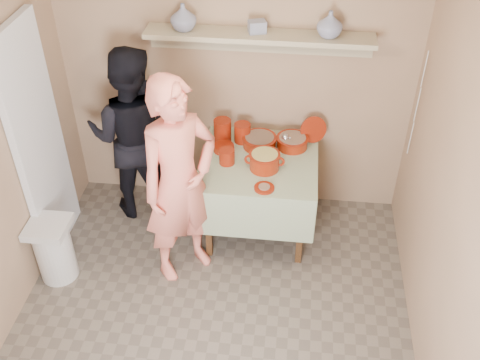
# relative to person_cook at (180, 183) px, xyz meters

# --- Properties ---
(ground) EXTENTS (3.50, 3.50, 0.00)m
(ground) POSITION_rel_person_cook_xyz_m (0.31, -0.75, -0.88)
(ground) COLOR #62584D
(ground) RESTS_ON ground
(tile_panel) EXTENTS (0.06, 0.70, 2.00)m
(tile_panel) POSITION_rel_person_cook_xyz_m (-1.15, 0.20, 0.12)
(tile_panel) COLOR silver
(tile_panel) RESTS_ON ground
(plate_stack_a) EXTENTS (0.15, 0.15, 0.20)m
(plate_stack_a) POSITION_rel_person_cook_xyz_m (0.21, 0.79, -0.02)
(plate_stack_a) COLOR #6F1205
(plate_stack_a) RESTS_ON serving_table
(plate_stack_b) EXTENTS (0.14, 0.14, 0.17)m
(plate_stack_b) POSITION_rel_person_cook_xyz_m (0.39, 0.79, -0.03)
(plate_stack_b) COLOR #6F1205
(plate_stack_b) RESTS_ON serving_table
(bowl_stack) EXTENTS (0.13, 0.13, 0.13)m
(bowl_stack) POSITION_rel_person_cook_xyz_m (0.30, 0.46, -0.05)
(bowl_stack) COLOR #6F1205
(bowl_stack) RESTS_ON serving_table
(empty_bowl) EXTENTS (0.18, 0.18, 0.05)m
(empty_bowl) POSITION_rel_person_cook_xyz_m (0.25, 0.63, -0.09)
(empty_bowl) COLOR #6F1205
(empty_bowl) RESTS_ON serving_table
(propped_lid) EXTENTS (0.25, 0.16, 0.23)m
(propped_lid) POSITION_rel_person_cook_xyz_m (0.99, 0.86, 0.00)
(propped_lid) COLOR #6F1205
(propped_lid) RESTS_ON serving_table
(vase_right) EXTENTS (0.23, 0.23, 0.20)m
(vase_right) POSITION_rel_person_cook_xyz_m (1.04, 0.87, 0.94)
(vase_right) COLOR navy
(vase_right) RESTS_ON wall_shelf
(vase_left) EXTENTS (0.28, 0.28, 0.21)m
(vase_left) POSITION_rel_person_cook_xyz_m (-0.08, 0.87, 0.94)
(vase_left) COLOR navy
(vase_left) RESTS_ON wall_shelf
(ceramic_box) EXTENTS (0.16, 0.13, 0.09)m
(ceramic_box) POSITION_rel_person_cook_xyz_m (0.49, 0.88, 0.89)
(ceramic_box) COLOR navy
(ceramic_box) RESTS_ON wall_shelf
(person_cook) EXTENTS (0.76, 0.75, 1.76)m
(person_cook) POSITION_rel_person_cook_xyz_m (0.00, 0.00, 0.00)
(person_cook) COLOR #F57B6A
(person_cook) RESTS_ON ground
(person_helper) EXTENTS (0.81, 0.65, 1.63)m
(person_helper) POSITION_rel_person_cook_xyz_m (-0.56, 0.70, -0.07)
(person_helper) COLOR black
(person_helper) RESTS_ON ground
(room_shell) EXTENTS (3.04, 3.54, 2.62)m
(room_shell) POSITION_rel_person_cook_xyz_m (0.31, -0.75, 0.73)
(room_shell) COLOR #A17F63
(room_shell) RESTS_ON ground
(serving_table) EXTENTS (0.97, 0.97, 0.76)m
(serving_table) POSITION_rel_person_cook_xyz_m (0.56, 0.53, -0.24)
(serving_table) COLOR #4C2D16
(serving_table) RESTS_ON ground
(cazuela_meat_a) EXTENTS (0.30, 0.30, 0.10)m
(cazuela_meat_a) POSITION_rel_person_cook_xyz_m (0.54, 0.72, -0.06)
(cazuela_meat_a) COLOR #711305
(cazuela_meat_a) RESTS_ON serving_table
(cazuela_meat_b) EXTENTS (0.28, 0.28, 0.10)m
(cazuela_meat_b) POSITION_rel_person_cook_xyz_m (0.82, 0.75, -0.06)
(cazuela_meat_b) COLOR #711305
(cazuela_meat_b) RESTS_ON serving_table
(ladle) EXTENTS (0.08, 0.26, 0.19)m
(ladle) POSITION_rel_person_cook_xyz_m (0.76, 0.72, -0.01)
(ladle) COLOR silver
(ladle) RESTS_ON cazuela_meat_b
(cazuela_rice) EXTENTS (0.33, 0.25, 0.14)m
(cazuela_rice) POSITION_rel_person_cook_xyz_m (0.61, 0.42, -0.04)
(cazuela_rice) COLOR #711305
(cazuela_rice) RESTS_ON serving_table
(front_plate) EXTENTS (0.16, 0.16, 0.03)m
(front_plate) POSITION_rel_person_cook_xyz_m (0.63, 0.15, -0.11)
(front_plate) COLOR #6F1205
(front_plate) RESTS_ON serving_table
(wall_shelf) EXTENTS (1.80, 0.25, 0.21)m
(wall_shelf) POSITION_rel_person_cook_xyz_m (0.51, 0.90, 0.79)
(wall_shelf) COLOR tan
(wall_shelf) RESTS_ON room_shell
(trash_bin) EXTENTS (0.32, 0.32, 0.56)m
(trash_bin) POSITION_rel_person_cook_xyz_m (-1.02, -0.23, -0.60)
(trash_bin) COLOR silver
(trash_bin) RESTS_ON ground
(electrical_cord) EXTENTS (0.01, 0.05, 0.90)m
(electrical_cord) POSITION_rel_person_cook_xyz_m (1.78, 0.73, 0.37)
(electrical_cord) COLOR silver
(electrical_cord) RESTS_ON wall_shelf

